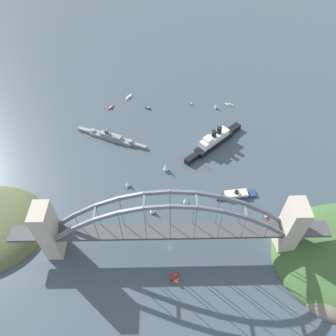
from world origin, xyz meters
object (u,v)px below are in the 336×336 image
Objects in this scene: small_boat_4 at (186,200)px; harbor_ferry_steamer at (236,194)px; small_boat_8 at (192,104)px; small_boat_6 at (128,184)px; small_boat_10 at (229,105)px; small_boat_0 at (152,210)px; small_boat_1 at (111,108)px; naval_cruiser at (111,137)px; ocean_liner at (214,141)px; small_boat_7 at (265,216)px; harbor_arch_bridge at (170,229)px; seaplane_taxiing_near_bridge at (175,278)px; small_boat_2 at (166,167)px; small_boat_5 at (148,108)px; small_boat_9 at (216,106)px; small_boat_3 at (129,97)px.

harbor_ferry_steamer is at bearing 9.06° from small_boat_4.
small_boat_6 is at bearing -118.64° from small_boat_8.
small_boat_10 is at bearing -2.98° from small_boat_8.
small_boat_1 is (-52.58, 151.99, -2.60)m from small_boat_0.
naval_cruiser reaches higher than small_boat_1.
small_boat_10 is at bearing 84.17° from harbor_ferry_steamer.
small_boat_0 is (-64.35, -85.55, -2.75)m from ocean_liner.
small_boat_10 is (-7.96, 161.04, 0.13)m from small_boat_7.
harbor_ferry_steamer reaches higher than small_boat_1.
seaplane_taxiing_near_bridge is (2.90, -26.66, -26.19)m from harbor_arch_bridge.
small_boat_6 is at bearing 163.38° from small_boat_7.
ocean_liner reaches higher than naval_cruiser.
seaplane_taxiing_near_bridge is 63.08m from small_boat_0.
harbor_arch_bridge is 27.82× the size of seaplane_taxiing_near_bridge.
small_boat_0 is (-14.62, 33.92, -25.09)m from harbor_arch_bridge.
small_boat_7 is (145.93, -103.03, -2.12)m from naval_cruiser.
small_boat_6 is (23.18, -66.40, 0.56)m from naval_cruiser.
small_boat_8 is at bearing 3.21° from small_boat_1.
small_boat_8 is at bearing 82.66° from seaplane_taxiing_near_bridge.
harbor_ferry_steamer is 3.70× the size of small_boat_7.
harbor_ferry_steamer reaches higher than seaplane_taxiing_near_bridge.
small_boat_2 is at bearing 92.65° from seaplane_taxiing_near_bridge.
small_boat_2 is 1.40× the size of small_boat_8.
small_boat_0 is 150.14m from small_boat_5.
naval_cruiser is 9.77× the size of small_boat_1.
small_boat_1 is at bearing 133.85° from small_boat_7.
small_boat_6 is (-87.98, -54.83, -2.77)m from ocean_liner.
naval_cruiser is 149.68m from small_boat_10.
small_boat_9 is at bearing 72.02° from harbor_arch_bridge.
small_boat_10 is at bearing 1.25° from small_boat_1.
small_boat_6 is at bearing 158.35° from small_boat_4.
small_boat_0 is at bearing 176.59° from small_boat_7.
harbor_ferry_steamer is (62.43, 50.88, -26.45)m from harbor_arch_bridge.
small_boat_5 is 81.53m from small_boat_9.
small_boat_4 is 57.67m from small_boat_6.
small_boat_8 is (31.00, 191.42, -27.84)m from harbor_arch_bridge.
small_boat_0 is 1.04× the size of small_boat_9.
small_boat_6 is at bearing -132.70° from small_boat_10.
small_boat_9 is at bearing -1.29° from small_boat_1.
small_boat_1 reaches higher than small_boat_7.
seaplane_taxiing_near_bridge reaches higher than small_boat_7.
seaplane_taxiing_near_bridge is at bearing -83.79° from harbor_arch_bridge.
small_boat_9 is at bearing -16.43° from small_boat_8.
naval_cruiser is 65.89m from small_boat_5.
small_boat_10 is (61.20, 145.68, -3.45)m from small_boat_4.
naval_cruiser is 70.33m from small_boat_6.
naval_cruiser is at bearing -157.20° from small_boat_10.
small_boat_10 reaches higher than small_boat_7.
small_boat_6 is at bearing -86.44° from small_boat_3.
small_boat_1 is 0.80× the size of small_boat_10.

